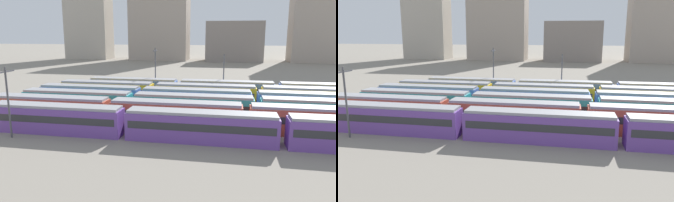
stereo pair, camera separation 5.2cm
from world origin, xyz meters
The scene contains 12 objects.
ground_plane centered at (0.00, 13.00, 0.00)m, with size 600.00×600.00×0.00m, color gray.
train_track_0 centered at (27.53, 0.00, 1.90)m, with size 74.70×3.06×3.75m.
train_track_2 centered at (15.95, 10.40, 1.90)m, with size 55.80×3.06×3.75m.
train_track_3 centered at (34.75, 15.60, 1.90)m, with size 93.60×3.06×3.75m.
train_track_5 centered at (39.55, 26.00, 1.90)m, with size 93.60×3.06×3.75m.
catenary_pole_0 centered at (-5.25, -3.02, 4.96)m, with size 0.24×3.20×8.86m.
catenary_pole_1 centered at (5.66, 29.27, 5.46)m, with size 0.24×3.20×9.83m.
catenary_pole_3 centered at (19.98, 28.93, 4.87)m, with size 0.24×3.20×8.68m.
distant_building_0 centered at (-49.30, 117.78, 21.55)m, with size 21.39×12.14×43.11m, color #B2A899.
distant_building_1 centered at (-12.91, 117.78, 20.25)m, with size 27.28×15.45×40.49m, color #A89989.
distant_building_2 centered at (22.38, 117.78, 9.00)m, with size 25.42×17.88×18.00m, color gray.
distant_building_3 centered at (60.87, 117.78, 23.22)m, with size 28.67×15.04×46.45m, color #A89989.
Camera 2 is at (21.51, -37.22, 12.86)m, focal length 34.55 mm.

